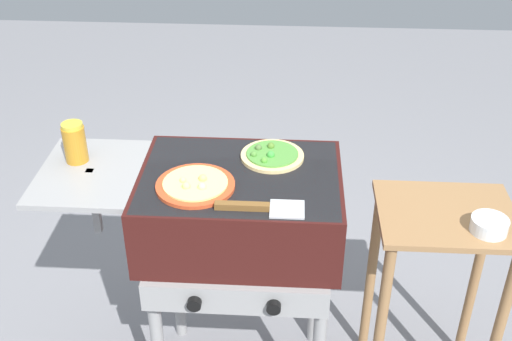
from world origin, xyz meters
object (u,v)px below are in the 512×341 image
(pizza_veggie, at_px, (272,155))
(pizza_cheese, at_px, (195,185))
(prep_table, at_px, (437,268))
(grill, at_px, (236,213))
(spatula, at_px, (261,207))
(topping_bowl_near, at_px, (489,226))
(sauce_jar, at_px, (75,143))

(pizza_veggie, relative_size, pizza_cheese, 0.86)
(prep_table, bearing_deg, grill, -179.63)
(spatula, xyz_separation_m, topping_bowl_near, (0.69, 0.09, -0.10))
(pizza_cheese, xyz_separation_m, prep_table, (0.79, 0.08, -0.35))
(grill, xyz_separation_m, pizza_veggie, (0.11, 0.12, 0.15))
(grill, relative_size, pizza_cheese, 3.96)
(pizza_cheese, bearing_deg, grill, 31.50)
(pizza_veggie, xyz_separation_m, prep_table, (0.57, -0.11, -0.35))
(pizza_veggie, relative_size, sauce_jar, 1.53)
(grill, height_order, sauce_jar, sauce_jar)
(sauce_jar, xyz_separation_m, topping_bowl_near, (1.30, -0.15, -0.16))
(grill, bearing_deg, pizza_veggie, 47.73)
(spatula, xyz_separation_m, prep_table, (0.59, 0.18, -0.35))
(grill, distance_m, sauce_jar, 0.57)
(spatula, height_order, prep_table, spatula)
(grill, xyz_separation_m, topping_bowl_near, (0.78, -0.09, 0.05))
(prep_table, bearing_deg, topping_bowl_near, -41.15)
(pizza_cheese, xyz_separation_m, topping_bowl_near, (0.89, -0.02, -0.10))
(pizza_cheese, bearing_deg, sauce_jar, 161.67)
(grill, xyz_separation_m, spatula, (0.09, -0.18, 0.15))
(sauce_jar, bearing_deg, pizza_cheese, -18.33)
(spatula, bearing_deg, pizza_cheese, 152.84)
(sauce_jar, bearing_deg, spatula, -21.42)
(topping_bowl_near, bearing_deg, spatula, -172.58)
(pizza_veggie, distance_m, prep_table, 0.68)
(grill, bearing_deg, pizza_cheese, -148.50)
(topping_bowl_near, bearing_deg, prep_table, 138.85)
(pizza_cheese, height_order, prep_table, pizza_cheese)
(sauce_jar, relative_size, prep_table, 0.17)
(topping_bowl_near, bearing_deg, grill, 173.68)
(sauce_jar, xyz_separation_m, spatula, (0.61, -0.24, -0.06))
(spatula, bearing_deg, prep_table, 17.13)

